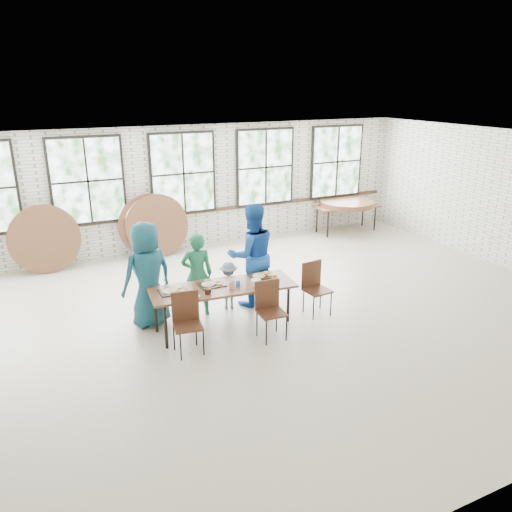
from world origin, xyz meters
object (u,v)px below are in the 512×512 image
at_px(storage_table, 347,207).
at_px(chair_near_left, 187,317).
at_px(dining_table, 223,289).
at_px(chair_near_right, 269,305).

bearing_deg(storage_table, chair_near_left, -139.22).
bearing_deg(storage_table, dining_table, -138.58).
distance_m(chair_near_left, storage_table, 7.46).
xyz_separation_m(dining_table, chair_near_right, (0.55, -0.63, -0.13)).
xyz_separation_m(chair_near_right, storage_table, (4.70, 4.51, 0.13)).
relative_size(chair_near_right, storage_table, 0.51).
height_order(dining_table, storage_table, same).
bearing_deg(storage_table, chair_near_right, -131.27).
bearing_deg(dining_table, chair_near_left, -143.13).
relative_size(dining_table, chair_near_left, 2.60).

